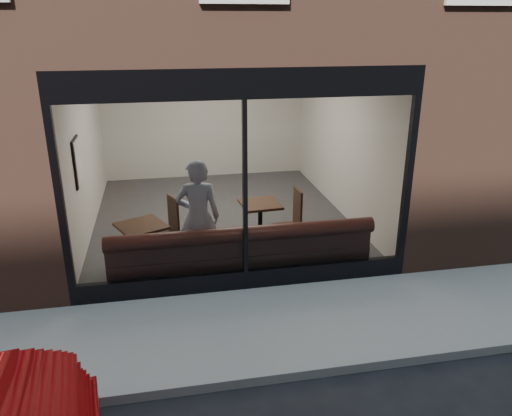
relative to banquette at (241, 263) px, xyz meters
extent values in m
plane|color=black|center=(0.00, -2.45, -0.23)|extent=(120.00, 120.00, 0.00)
cube|color=gray|center=(0.00, -1.45, -0.22)|extent=(40.00, 2.00, 0.01)
cube|color=gray|center=(0.00, -2.50, -0.17)|extent=(40.00, 0.10, 0.12)
cube|color=brown|center=(-3.75, 5.55, 1.38)|extent=(2.50, 12.00, 3.20)
cube|color=brown|center=(3.75, 5.55, 1.38)|extent=(2.50, 12.00, 3.20)
cube|color=brown|center=(0.00, 8.55, 1.38)|extent=(5.00, 6.00, 3.20)
plane|color=#2D2D30|center=(0.00, 2.55, -0.21)|extent=(6.00, 6.00, 0.00)
plane|color=white|center=(0.00, 2.55, 2.97)|extent=(6.00, 6.00, 0.00)
plane|color=silver|center=(0.00, 5.54, 1.37)|extent=(5.00, 0.00, 5.00)
plane|color=silver|center=(-2.49, 2.55, 1.37)|extent=(0.00, 6.00, 6.00)
plane|color=silver|center=(2.49, 2.55, 1.37)|extent=(0.00, 6.00, 6.00)
cube|color=black|center=(0.00, -0.40, -0.08)|extent=(5.00, 0.10, 0.30)
cube|color=black|center=(0.00, -0.40, 2.77)|extent=(5.00, 0.10, 0.40)
cube|color=black|center=(0.00, -0.40, 1.32)|extent=(0.06, 0.10, 2.50)
plane|color=white|center=(0.00, -0.43, 1.33)|extent=(4.80, 0.00, 4.80)
cube|color=#391814|center=(0.00, 0.00, 0.00)|extent=(4.00, 0.55, 0.45)
imported|color=#A5B8D9|center=(-0.62, 0.27, 0.70)|extent=(0.72, 0.52, 1.85)
cube|color=#302013|center=(-1.50, 0.55, 0.52)|extent=(0.91, 0.91, 0.04)
cube|color=#302013|center=(0.54, 1.18, 0.52)|extent=(0.72, 0.72, 0.04)
cube|color=#302013|center=(-1.15, 1.21, 0.01)|extent=(0.50, 0.50, 0.04)
cube|color=#302013|center=(1.06, 1.24, 0.01)|extent=(0.44, 0.44, 0.04)
cube|color=white|center=(-2.45, 1.38, 1.38)|extent=(0.02, 0.55, 0.73)
camera|label=1|loc=(-1.11, -6.90, 3.51)|focal=35.00mm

